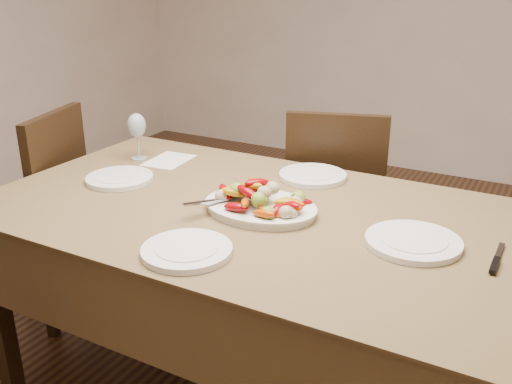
{
  "coord_description": "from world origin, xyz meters",
  "views": [
    {
      "loc": [
        0.97,
        -1.4,
        1.49
      ],
      "look_at": [
        0.14,
        0.1,
        0.82
      ],
      "focal_mm": 40.0,
      "sensor_mm": 36.0,
      "label": 1
    }
  ],
  "objects_px": {
    "chair_left": "(26,216)",
    "wine_glass": "(137,135)",
    "chair_far": "(336,205)",
    "dining_table": "(256,308)",
    "plate_near": "(187,251)",
    "serving_platter": "(260,209)",
    "plate_left": "(120,179)",
    "plate_far": "(313,176)",
    "plate_right": "(413,242)"
  },
  "relations": [
    {
      "from": "chair_left",
      "to": "wine_glass",
      "type": "xyz_separation_m",
      "value": [
        0.49,
        0.21,
        0.39
      ]
    },
    {
      "from": "chair_far",
      "to": "chair_left",
      "type": "xyz_separation_m",
      "value": [
        -1.16,
        -0.79,
        0.0
      ]
    },
    {
      "from": "dining_table",
      "to": "plate_near",
      "type": "xyz_separation_m",
      "value": [
        -0.02,
        -0.37,
        0.39
      ]
    },
    {
      "from": "chair_left",
      "to": "serving_platter",
      "type": "bearing_deg",
      "value": 71.58
    },
    {
      "from": "plate_left",
      "to": "plate_near",
      "type": "relative_size",
      "value": 0.97
    },
    {
      "from": "plate_far",
      "to": "dining_table",
      "type": "bearing_deg",
      "value": -96.13
    },
    {
      "from": "chair_far",
      "to": "plate_far",
      "type": "height_order",
      "value": "chair_far"
    },
    {
      "from": "wine_glass",
      "to": "plate_near",
      "type": "bearing_deg",
      "value": -41.95
    },
    {
      "from": "dining_table",
      "to": "plate_far",
      "type": "bearing_deg",
      "value": 83.87
    },
    {
      "from": "plate_right",
      "to": "wine_glass",
      "type": "relative_size",
      "value": 1.33
    },
    {
      "from": "chair_far",
      "to": "wine_glass",
      "type": "relative_size",
      "value": 4.64
    },
    {
      "from": "plate_right",
      "to": "plate_far",
      "type": "relative_size",
      "value": 1.08
    },
    {
      "from": "serving_platter",
      "to": "plate_near",
      "type": "xyz_separation_m",
      "value": [
        -0.04,
        -0.35,
        -0.0
      ]
    },
    {
      "from": "plate_right",
      "to": "wine_glass",
      "type": "distance_m",
      "value": 1.23
    },
    {
      "from": "plate_left",
      "to": "plate_near",
      "type": "height_order",
      "value": "same"
    },
    {
      "from": "chair_far",
      "to": "plate_left",
      "type": "distance_m",
      "value": 1.03
    },
    {
      "from": "chair_left",
      "to": "wine_glass",
      "type": "height_order",
      "value": "wine_glass"
    },
    {
      "from": "serving_platter",
      "to": "plate_far",
      "type": "relative_size",
      "value": 1.45
    },
    {
      "from": "chair_left",
      "to": "plate_near",
      "type": "bearing_deg",
      "value": 54.89
    },
    {
      "from": "chair_far",
      "to": "wine_glass",
      "type": "bearing_deg",
      "value": 23.34
    },
    {
      "from": "plate_left",
      "to": "plate_right",
      "type": "bearing_deg",
      "value": -0.12
    },
    {
      "from": "chair_far",
      "to": "plate_near",
      "type": "height_order",
      "value": "chair_far"
    },
    {
      "from": "chair_left",
      "to": "dining_table",
      "type": "bearing_deg",
      "value": 72.22
    },
    {
      "from": "plate_left",
      "to": "plate_right",
      "type": "xyz_separation_m",
      "value": [
        1.1,
        -0.0,
        0.0
      ]
    },
    {
      "from": "plate_right",
      "to": "plate_near",
      "type": "relative_size",
      "value": 1.07
    },
    {
      "from": "dining_table",
      "to": "chair_left",
      "type": "relative_size",
      "value": 1.94
    },
    {
      "from": "dining_table",
      "to": "plate_left",
      "type": "xyz_separation_m",
      "value": [
        -0.58,
        -0.01,
        0.39
      ]
    },
    {
      "from": "dining_table",
      "to": "serving_platter",
      "type": "relative_size",
      "value": 4.99
    },
    {
      "from": "chair_left",
      "to": "plate_far",
      "type": "distance_m",
      "value": 1.3
    },
    {
      "from": "dining_table",
      "to": "chair_far",
      "type": "bearing_deg",
      "value": 91.84
    },
    {
      "from": "serving_platter",
      "to": "plate_near",
      "type": "bearing_deg",
      "value": -96.5
    },
    {
      "from": "serving_platter",
      "to": "plate_left",
      "type": "height_order",
      "value": "serving_platter"
    },
    {
      "from": "chair_left",
      "to": "plate_near",
      "type": "height_order",
      "value": "chair_left"
    },
    {
      "from": "plate_near",
      "to": "wine_glass",
      "type": "distance_m",
      "value": 0.91
    },
    {
      "from": "plate_right",
      "to": "wine_glass",
      "type": "bearing_deg",
      "value": 168.47
    },
    {
      "from": "serving_platter",
      "to": "plate_far",
      "type": "height_order",
      "value": "serving_platter"
    },
    {
      "from": "dining_table",
      "to": "chair_left",
      "type": "xyz_separation_m",
      "value": [
        -1.18,
        0.03,
        0.1
      ]
    },
    {
      "from": "dining_table",
      "to": "chair_far",
      "type": "relative_size",
      "value": 1.94
    },
    {
      "from": "plate_near",
      "to": "chair_left",
      "type": "bearing_deg",
      "value": 161.42
    },
    {
      "from": "dining_table",
      "to": "chair_left",
      "type": "bearing_deg",
      "value": 178.75
    },
    {
      "from": "plate_near",
      "to": "plate_left",
      "type": "bearing_deg",
      "value": 147.33
    },
    {
      "from": "chair_far",
      "to": "plate_right",
      "type": "relative_size",
      "value": 3.48
    },
    {
      "from": "chair_far",
      "to": "plate_right",
      "type": "xyz_separation_m",
      "value": [
        0.54,
        -0.82,
        0.29
      ]
    },
    {
      "from": "plate_far",
      "to": "wine_glass",
      "type": "bearing_deg",
      "value": -169.6
    },
    {
      "from": "plate_left",
      "to": "plate_near",
      "type": "xyz_separation_m",
      "value": [
        0.56,
        -0.36,
        0.0
      ]
    },
    {
      "from": "chair_far",
      "to": "serving_platter",
      "type": "distance_m",
      "value": 0.88
    },
    {
      "from": "chair_far",
      "to": "plate_far",
      "type": "xyz_separation_m",
      "value": [
        0.07,
        -0.44,
        0.29
      ]
    },
    {
      "from": "dining_table",
      "to": "plate_far",
      "type": "height_order",
      "value": "plate_far"
    },
    {
      "from": "plate_far",
      "to": "plate_near",
      "type": "xyz_separation_m",
      "value": [
        -0.06,
        -0.74,
        0.0
      ]
    },
    {
      "from": "dining_table",
      "to": "plate_left",
      "type": "relative_size",
      "value": 7.43
    }
  ]
}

